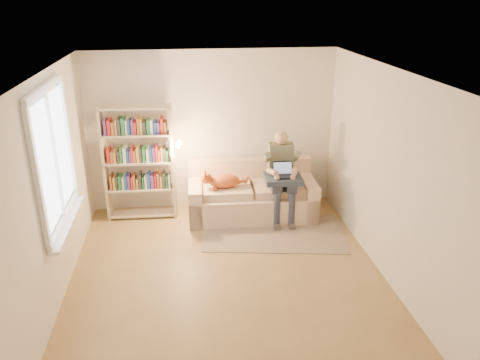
{
  "coord_description": "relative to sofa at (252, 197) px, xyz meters",
  "views": [
    {
      "loc": [
        -0.5,
        -5.11,
        3.42
      ],
      "look_at": [
        0.29,
        1.0,
        0.92
      ],
      "focal_mm": 35.0,
      "sensor_mm": 36.0,
      "label": 1
    }
  ],
  "objects": [
    {
      "name": "wall_left",
      "position": [
        -2.58,
        -1.74,
        0.99
      ],
      "size": [
        0.02,
        4.5,
        2.6
      ],
      "primitive_type": "cube",
      "color": "silver",
      "rests_on": "floor"
    },
    {
      "name": "rug",
      "position": [
        0.25,
        -0.67,
        -0.31
      ],
      "size": [
        2.27,
        1.56,
        0.01
      ],
      "primitive_type": "cube",
      "rotation": [
        0.0,
        0.0,
        -0.16
      ],
      "color": "gray",
      "rests_on": "floor"
    },
    {
      "name": "person",
      "position": [
        0.44,
        -0.17,
        0.49
      ],
      "size": [
        0.4,
        0.63,
        1.42
      ],
      "rotation": [
        0.0,
        0.0,
        -0.04
      ],
      "color": "slate",
      "rests_on": "sofa"
    },
    {
      "name": "blanket",
      "position": [
        0.42,
        -0.3,
        0.42
      ],
      "size": [
        0.58,
        0.49,
        0.09
      ],
      "primitive_type": "cube",
      "rotation": [
        0.0,
        0.0,
        -0.04
      ],
      "color": "#273545",
      "rests_on": "person"
    },
    {
      "name": "wall_back",
      "position": [
        -0.58,
        0.51,
        0.99
      ],
      "size": [
        4.0,
        0.02,
        2.6
      ],
      "primitive_type": "cube",
      "color": "silver",
      "rests_on": "floor"
    },
    {
      "name": "window",
      "position": [
        -2.53,
        -1.54,
        1.06
      ],
      "size": [
        0.12,
        1.52,
        1.69
      ],
      "color": "white",
      "rests_on": "wall_left"
    },
    {
      "name": "bookshelf",
      "position": [
        -1.76,
        0.16,
        0.7
      ],
      "size": [
        1.21,
        0.38,
        1.84
      ],
      "rotation": [
        0.0,
        0.0,
        -0.04
      ],
      "color": "beige",
      "rests_on": "floor"
    },
    {
      "name": "sofa",
      "position": [
        0.0,
        0.0,
        0.0
      ],
      "size": [
        2.06,
        0.99,
        0.86
      ],
      "rotation": [
        0.0,
        0.0,
        -0.04
      ],
      "color": "beige",
      "rests_on": "floor"
    },
    {
      "name": "wall_right",
      "position": [
        1.42,
        -1.74,
        0.99
      ],
      "size": [
        0.02,
        4.5,
        2.6
      ],
      "primitive_type": "cube",
      "color": "silver",
      "rests_on": "floor"
    },
    {
      "name": "floor",
      "position": [
        -0.58,
        -1.74,
        -0.31
      ],
      "size": [
        4.5,
        4.5,
        0.0
      ],
      "primitive_type": "plane",
      "color": "olive",
      "rests_on": "ground"
    },
    {
      "name": "wall_front",
      "position": [
        -0.58,
        -3.99,
        0.99
      ],
      "size": [
        4.0,
        0.02,
        2.6
      ],
      "primitive_type": "cube",
      "color": "silver",
      "rests_on": "floor"
    },
    {
      "name": "laptop",
      "position": [
        0.42,
        -0.29,
        0.51
      ],
      "size": [
        0.32,
        0.26,
        0.27
      ],
      "rotation": [
        0.0,
        0.0,
        -0.04
      ],
      "color": "black",
      "rests_on": "blanket"
    },
    {
      "name": "ceiling",
      "position": [
        -0.58,
        -1.74,
        2.29
      ],
      "size": [
        4.0,
        4.5,
        0.02
      ],
      "primitive_type": "cube",
      "color": "white",
      "rests_on": "wall_back"
    },
    {
      "name": "cat",
      "position": [
        -0.5,
        -0.11,
        0.35
      ],
      "size": [
        0.75,
        0.28,
        0.27
      ],
      "rotation": [
        0.0,
        0.0,
        -0.04
      ],
      "color": "orange",
      "rests_on": "sofa"
    }
  ]
}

